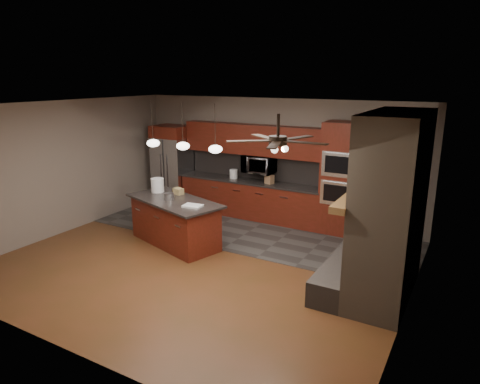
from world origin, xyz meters
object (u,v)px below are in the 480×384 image
Objects in this scene: paint_tray at (193,206)px; counter_bucket at (234,174)px; cardboard_box at (178,191)px; counter_box at (269,179)px; white_bucket at (157,185)px; paint_can at (169,196)px; refrigerator at (173,166)px; kitchen_island at (175,221)px; microwave at (259,164)px; oven_tower at (342,179)px.

paint_tray is 1.62× the size of counter_bucket.
cardboard_box is 0.99× the size of counter_box.
paint_can is at bearing -31.01° from white_bucket.
refrigerator is 0.91× the size of kitchen_island.
refrigerator is 2.37m from cardboard_box.
white_bucket is at bearing -124.76° from microwave.
oven_tower is 11.90× the size of cardboard_box.
cardboard_box is 2.18m from counter_box.
microwave reaches higher than paint_tray.
counter_bucket is (1.78, 0.08, -0.03)m from refrigerator.
white_bucket is (1.06, -1.85, 0.03)m from refrigerator.
oven_tower reaches higher than paint_can.
white_bucket is at bearing -111.43° from counter_box.
cardboard_box is at bearing -96.88° from counter_bucket.
oven_tower reaches higher than paint_tray.
paint_can is at bearing -140.51° from oven_tower.
microwave is at bearing 89.92° from kitchen_island.
microwave reaches higher than white_bucket.
white_bucket is 1.45× the size of cardboard_box.
paint_can is (1.64, -2.21, -0.05)m from refrigerator.
kitchen_island is 11.45× the size of cardboard_box.
white_bucket reaches higher than paint_tray.
cardboard_box is at bearing 102.41° from paint_can.
white_bucket reaches higher than kitchen_island.
white_bucket is at bearing -60.31° from refrigerator.
counter_bucket is (-2.63, 0.01, -0.18)m from oven_tower.
microwave reaches higher than counter_bucket.
kitchen_island is (-2.69, -2.23, -0.73)m from oven_tower.
paint_tray is at bearing -45.52° from refrigerator.
refrigerator is 2.13m from white_bucket.
white_bucket is 1.38m from paint_tray.
refrigerator reaches higher than kitchen_island.
paint_tray is 1.74× the size of cardboard_box.
paint_tray is 0.97m from cardboard_box.
microwave is 0.72m from counter_bucket.
white_bucket is 2.54m from counter_box.
paint_can is (-0.08, -0.05, 0.52)m from kitchen_island.
kitchen_island is at bearing 154.71° from paint_tray.
paint_tray is (0.68, -0.16, -0.05)m from paint_can.
counter_box is at bearing 0.65° from refrigerator.
refrigerator is at bearing 128.37° from paint_tray.
counter_bucket is (-0.66, -0.05, -0.29)m from microwave.
microwave is 3.40× the size of counter_bucket.
refrigerator is 3.32m from paint_tray.
paint_can is 0.92× the size of counter_bucket.
kitchen_island is 7.89× the size of white_bucket.
microwave is 0.32× the size of kitchen_island.
counter_bucket reaches higher than cardboard_box.
counter_box is (1.20, 1.82, 0.02)m from cardboard_box.
counter_box is (2.76, 0.03, -0.04)m from refrigerator.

